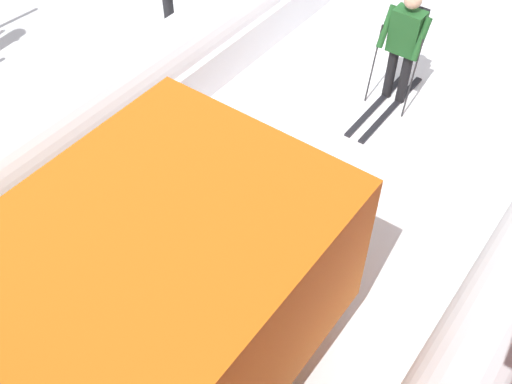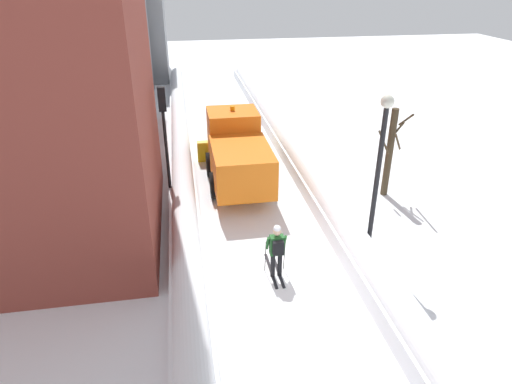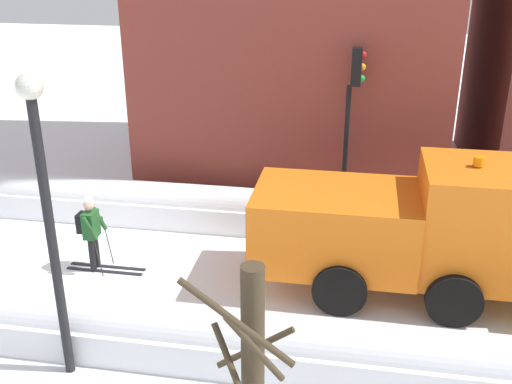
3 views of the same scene
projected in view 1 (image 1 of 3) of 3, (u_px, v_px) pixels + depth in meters
skier at (405, 40)px, 8.30m from camera, size 0.62×1.80×1.81m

